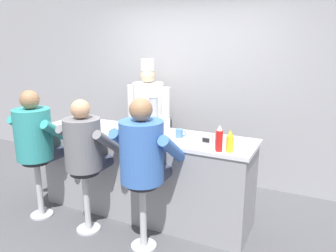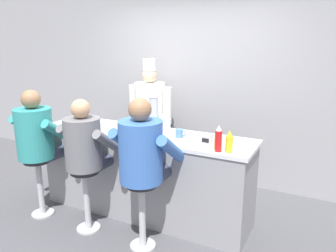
# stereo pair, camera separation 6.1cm
# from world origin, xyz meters

# --- Properties ---
(ground_plane) EXTENTS (20.00, 20.00, 0.00)m
(ground_plane) POSITION_xyz_m (0.00, 0.00, 0.00)
(ground_plane) COLOR #4C4C51
(wall_back) EXTENTS (10.00, 0.06, 2.70)m
(wall_back) POSITION_xyz_m (0.00, 1.64, 1.35)
(wall_back) COLOR #99999E
(wall_back) RESTS_ON ground_plane
(diner_counter) EXTENTS (2.51, 0.64, 0.99)m
(diner_counter) POSITION_xyz_m (0.00, 0.32, 0.50)
(diner_counter) COLOR gray
(diner_counter) RESTS_ON ground_plane
(ketchup_bottle_red) EXTENTS (0.06, 0.06, 0.25)m
(ketchup_bottle_red) POSITION_xyz_m (0.96, 0.08, 1.11)
(ketchup_bottle_red) COLOR red
(ketchup_bottle_red) RESTS_ON diner_counter
(mustard_bottle_yellow) EXTENTS (0.07, 0.07, 0.21)m
(mustard_bottle_yellow) POSITION_xyz_m (1.05, 0.10, 1.08)
(mustard_bottle_yellow) COLOR yellow
(mustard_bottle_yellow) RESTS_ON diner_counter
(hot_sauce_bottle_orange) EXTENTS (0.03, 0.03, 0.16)m
(hot_sauce_bottle_orange) POSITION_xyz_m (0.91, 0.14, 1.06)
(hot_sauce_bottle_orange) COLOR orange
(hot_sauce_bottle_orange) RESTS_ON diner_counter
(water_pitcher_clear) EXTENTS (0.14, 0.12, 0.19)m
(water_pitcher_clear) POSITION_xyz_m (0.18, 0.47, 1.08)
(water_pitcher_clear) COLOR silver
(water_pitcher_clear) RESTS_ON diner_counter
(breakfast_plate) EXTENTS (0.27, 0.27, 0.05)m
(breakfast_plate) POSITION_xyz_m (-0.30, 0.19, 1.00)
(breakfast_plate) COLOR white
(breakfast_plate) RESTS_ON diner_counter
(cereal_bowl) EXTENTS (0.16, 0.16, 0.05)m
(cereal_bowl) POSITION_xyz_m (-0.04, 0.10, 1.01)
(cereal_bowl) COLOR #4C7FB7
(cereal_bowl) RESTS_ON diner_counter
(coffee_mug_white) EXTENTS (0.14, 0.09, 0.08)m
(coffee_mug_white) POSITION_xyz_m (-0.13, 0.37, 1.03)
(coffee_mug_white) COLOR white
(coffee_mug_white) RESTS_ON diner_counter
(coffee_mug_blue) EXTENTS (0.12, 0.08, 0.09)m
(coffee_mug_blue) POSITION_xyz_m (0.44, 0.33, 1.03)
(coffee_mug_blue) COLOR #4C7AB2
(coffee_mug_blue) RESTS_ON diner_counter
(cup_stack_steel) EXTENTS (0.10, 0.10, 0.42)m
(cup_stack_steel) POSITION_xyz_m (0.13, 0.33, 1.20)
(cup_stack_steel) COLOR #B7BABF
(cup_stack_steel) RESTS_ON diner_counter
(napkin_dispenser_chrome) EXTENTS (0.12, 0.07, 0.11)m
(napkin_dispenser_chrome) POSITION_xyz_m (0.79, 0.21, 1.04)
(napkin_dispenser_chrome) COLOR silver
(napkin_dispenser_chrome) RESTS_ON diner_counter
(diner_seated_teal) EXTENTS (0.61, 0.60, 1.48)m
(diner_seated_teal) POSITION_xyz_m (-1.05, -0.24, 0.95)
(diner_seated_teal) COLOR #B2B5BA
(diner_seated_teal) RESTS_ON ground_plane
(diner_seated_grey) EXTENTS (0.57, 0.56, 1.43)m
(diner_seated_grey) POSITION_xyz_m (-0.36, -0.24, 0.93)
(diner_seated_grey) COLOR #B2B5BA
(diner_seated_grey) RESTS_ON ground_plane
(diner_seated_blue) EXTENTS (0.62, 0.61, 1.50)m
(diner_seated_blue) POSITION_xyz_m (0.33, -0.24, 0.96)
(diner_seated_blue) COLOR #B2B5BA
(diner_seated_blue) RESTS_ON ground_plane
(cook_in_whites_near) EXTENTS (0.68, 0.44, 1.74)m
(cook_in_whites_near) POSITION_xyz_m (-0.48, 1.29, 0.96)
(cook_in_whites_near) COLOR #232328
(cook_in_whites_near) RESTS_ON ground_plane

